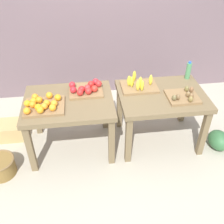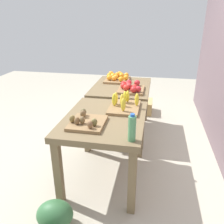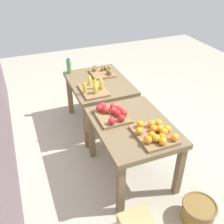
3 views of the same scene
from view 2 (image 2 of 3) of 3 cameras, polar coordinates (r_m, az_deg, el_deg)
ground_plane at (r=3.16m, az=0.59°, el=-9.08°), size 8.00×8.00×0.00m
display_table_left at (r=3.41m, az=2.32°, el=4.77°), size 1.04×0.80×0.72m
display_table_right at (r=2.38m, az=-1.76°, el=-3.46°), size 1.04×0.80×0.72m
orange_bin at (r=3.64m, az=1.27°, el=8.43°), size 0.45×0.38×0.11m
apple_bin at (r=3.14m, az=4.57°, el=5.99°), size 0.42×0.34×0.11m
banana_crate at (r=2.53m, az=2.98°, el=1.77°), size 0.44×0.32×0.17m
kiwi_bin at (r=2.17m, az=-6.32°, el=-2.42°), size 0.36×0.33×0.10m
water_bottle at (r=1.87m, az=4.93°, el=-4.01°), size 0.06×0.06×0.24m
wicker_basket at (r=4.41m, az=-0.64°, el=2.14°), size 0.35×0.35×0.22m
cardboard_produce_box at (r=4.32m, az=7.81°, el=1.41°), size 0.40×0.30×0.22m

